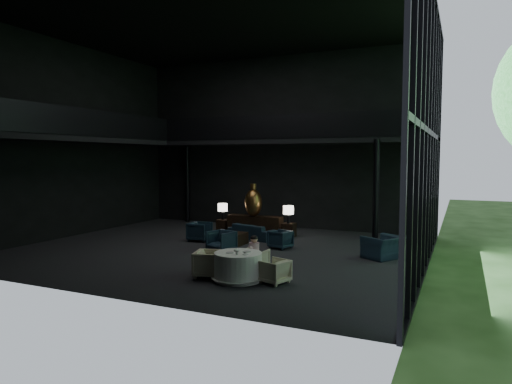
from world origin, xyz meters
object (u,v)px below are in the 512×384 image
at_px(dining_chair_east, 274,271).
at_px(dining_chair_west, 210,262).
at_px(table_lamp_left, 223,208).
at_px(bronze_urn, 253,202).
at_px(lounge_armchair_south, 221,240).
at_px(child, 254,246).
at_px(side_table_right, 289,230).
at_px(coffee_table, 231,239).
at_px(table_lamp_right, 288,211).
at_px(window_armchair, 383,243).
at_px(lounge_armchair_west, 200,230).
at_px(lounge_armchair_east, 280,239).
at_px(side_table_left, 223,225).
at_px(sofa, 253,229).
at_px(console, 255,225).
at_px(dining_chair_north, 254,260).
at_px(dining_table, 238,268).

distance_m(dining_chair_east, dining_chair_west, 1.87).
bearing_deg(table_lamp_left, bronze_urn, -6.95).
distance_m(bronze_urn, lounge_armchair_south, 3.96).
height_order(bronze_urn, child, bronze_urn).
xyz_separation_m(side_table_right, coffee_table, (-1.39, -2.52, -0.06)).
relative_size(table_lamp_right, window_armchair, 0.62).
bearing_deg(table_lamp_left, table_lamp_right, -3.50).
relative_size(table_lamp_left, lounge_armchair_west, 0.84).
bearing_deg(table_lamp_right, bronze_urn, 179.98).
bearing_deg(lounge_armchair_east, table_lamp_right, -150.98).
bearing_deg(table_lamp_left, side_table_right, -2.42).
bearing_deg(side_table_left, sofa, -31.54).
relative_size(sofa, dining_chair_east, 3.25).
height_order(coffee_table, child, child).
bearing_deg(bronze_urn, coffee_table, -85.10).
distance_m(sofa, dining_chair_east, 6.58).
bearing_deg(dining_chair_east, lounge_armchair_west, -113.43).
xyz_separation_m(console, table_lamp_right, (1.60, -0.16, 0.70)).
bearing_deg(console, dining_chair_east, -61.75).
height_order(side_table_left, dining_chair_west, dining_chair_west).
height_order(lounge_armchair_west, dining_chair_north, lounge_armchair_west).
distance_m(table_lamp_right, dining_table, 7.02).
xyz_separation_m(side_table_right, lounge_armchair_west, (-2.86, -2.39, 0.15)).
bearing_deg(console, bronze_urn, -90.00).
bearing_deg(lounge_armchair_west, coffee_table, -100.23).
relative_size(side_table_right, lounge_armchair_west, 0.65).
bearing_deg(table_lamp_left, lounge_armchair_east, -34.48).
bearing_deg(window_armchair, coffee_table, -59.54).
distance_m(console, child, 6.72).
distance_m(side_table_left, lounge_armchair_west, 2.58).
bearing_deg(sofa, dining_chair_east, 135.08).
relative_size(table_lamp_left, child, 1.17).
distance_m(table_lamp_left, dining_chair_east, 8.76).
relative_size(bronze_urn, dining_chair_north, 2.11).
xyz_separation_m(coffee_table, dining_chair_east, (3.50, -4.28, 0.09)).
distance_m(console, table_lamp_right, 1.75).
height_order(sofa, window_armchair, window_armchair).
relative_size(console, bronze_urn, 1.75).
bearing_deg(side_table_right, table_lamp_left, 177.58).
xyz_separation_m(table_lamp_left, coffee_table, (1.81, -2.65, -0.82)).
height_order(side_table_right, lounge_armchair_south, lounge_armchair_south).
bearing_deg(lounge_armchair_east, lounge_armchair_south, -34.22).
xyz_separation_m(console, child, (2.77, -6.11, 0.37)).
bearing_deg(window_armchair, console, -83.43).
distance_m(bronze_urn, lounge_armchair_east, 3.41).
bearing_deg(lounge_armchair_south, table_lamp_right, 90.46).
xyz_separation_m(coffee_table, child, (2.56, -3.49, 0.54)).
distance_m(console, window_armchair, 6.45).
height_order(console, lounge_armchair_east, console).
height_order(window_armchair, dining_chair_north, window_armchair).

